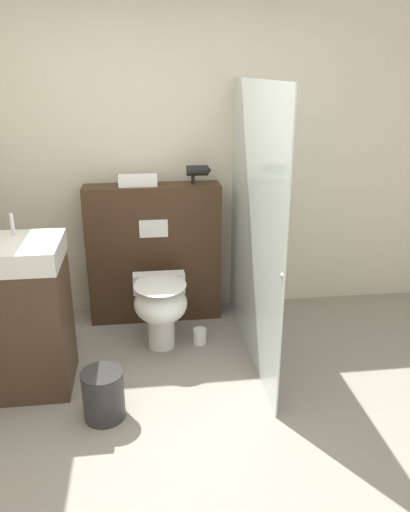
# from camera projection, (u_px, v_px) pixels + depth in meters

# --- Properties ---
(ground_plane) EXTENTS (12.00, 12.00, 0.00)m
(ground_plane) POSITION_uv_depth(u_px,v_px,m) (181.00, 454.00, 2.73)
(ground_plane) COLOR gray
(wall_back) EXTENTS (8.00, 0.06, 2.50)m
(wall_back) POSITION_uv_depth(u_px,v_px,m) (160.00, 164.00, 4.00)
(wall_back) COLOR beige
(wall_back) RESTS_ON ground_plane
(partition_panel) EXTENTS (1.06, 0.23, 1.13)m
(partition_panel) POSITION_uv_depth(u_px,v_px,m) (154.00, 254.00, 4.04)
(partition_panel) COLOR #3D2819
(partition_panel) RESTS_ON ground_plane
(shower_glass) EXTENTS (0.04, 1.59, 1.91)m
(shower_glass) POSITION_uv_depth(u_px,v_px,m) (253.00, 227.00, 3.41)
(shower_glass) COLOR silver
(shower_glass) RESTS_ON ground_plane
(toilet) EXTENTS (0.39, 0.53, 0.55)m
(toilet) POSITION_uv_depth(u_px,v_px,m) (161.00, 305.00, 3.63)
(toilet) COLOR white
(toilet) RESTS_ON ground_plane
(sink_vanity) EXTENTS (0.60, 0.50, 1.14)m
(sink_vanity) POSITION_uv_depth(u_px,v_px,m) (20.00, 316.00, 3.16)
(sink_vanity) COLOR #473323
(sink_vanity) RESTS_ON ground_plane
(hair_drier) EXTENTS (0.20, 0.08, 0.15)m
(hair_drier) POSITION_uv_depth(u_px,v_px,m) (198.00, 171.00, 3.84)
(hair_drier) COLOR black
(hair_drier) RESTS_ON partition_panel
(folded_towel) EXTENTS (0.29, 0.14, 0.08)m
(folded_towel) POSITION_uv_depth(u_px,v_px,m) (138.00, 181.00, 3.81)
(folded_towel) COLOR white
(folded_towel) RESTS_ON partition_panel
(spare_toilet_roll) EXTENTS (0.10, 0.10, 0.12)m
(spare_toilet_roll) POSITION_uv_depth(u_px,v_px,m) (200.00, 336.00, 3.80)
(spare_toilet_roll) COLOR white
(spare_toilet_roll) RESTS_ON ground_plane
(waste_bin) EXTENTS (0.25, 0.25, 0.31)m
(waste_bin) POSITION_uv_depth(u_px,v_px,m) (103.00, 395.00, 2.97)
(waste_bin) COLOR #2D2D2D
(waste_bin) RESTS_ON ground_plane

